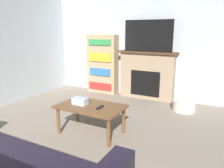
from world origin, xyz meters
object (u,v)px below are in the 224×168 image
object	(u,v)px
coffee_table	(91,109)
storage_basket	(184,105)
bookshelf	(103,64)
fireplace	(147,75)
tv	(148,36)

from	to	relation	value
coffee_table	storage_basket	bearing A→B (deg)	57.08
bookshelf	storage_basket	distance (m)	2.13
bookshelf	storage_basket	size ratio (longest dim) A/B	3.38
fireplace	storage_basket	distance (m)	1.08
coffee_table	bookshelf	bearing A→B (deg)	115.66
coffee_table	storage_basket	distance (m)	1.92
bookshelf	tv	bearing A→B (deg)	0.17
fireplace	coffee_table	xyz separation A→B (m)	(-0.14, -2.04, -0.15)
fireplace	tv	distance (m)	0.84
bookshelf	storage_basket	bearing A→B (deg)	-11.81
fireplace	coffee_table	world-z (taller)	fireplace
tv	coffee_table	size ratio (longest dim) A/B	1.10
fireplace	storage_basket	bearing A→B (deg)	-26.25
fireplace	coffee_table	distance (m)	2.05
bookshelf	coffee_table	bearing A→B (deg)	-64.34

